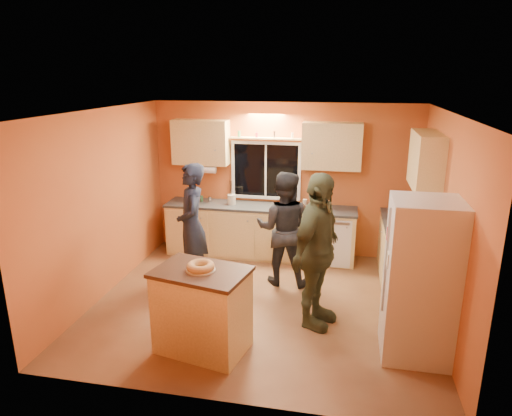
% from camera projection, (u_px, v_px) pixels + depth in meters
% --- Properties ---
extents(ground, '(4.50, 4.50, 0.00)m').
position_uv_depth(ground, '(262.00, 303.00, 6.29)').
color(ground, brown).
rests_on(ground, ground).
extents(room_shell, '(4.54, 4.04, 2.61)m').
position_uv_depth(room_shell, '(276.00, 183.00, 6.19)').
color(room_shell, '#C16731').
rests_on(room_shell, ground).
extents(back_counter, '(4.23, 0.62, 0.90)m').
position_uv_depth(back_counter, '(281.00, 232.00, 7.76)').
color(back_counter, tan).
rests_on(back_counter, ground).
extents(right_counter, '(0.62, 1.84, 0.90)m').
position_uv_depth(right_counter, '(408.00, 270.00, 6.27)').
color(right_counter, tan).
rests_on(right_counter, ground).
extents(refrigerator, '(0.72, 0.70, 1.80)m').
position_uv_depth(refrigerator, '(420.00, 280.00, 4.93)').
color(refrigerator, silver).
rests_on(refrigerator, ground).
extents(island, '(1.13, 0.88, 0.98)m').
position_uv_depth(island, '(202.00, 310.00, 5.12)').
color(island, tan).
rests_on(island, ground).
extents(bundt_pastry, '(0.31, 0.31, 0.09)m').
position_uv_depth(bundt_pastry, '(201.00, 266.00, 4.97)').
color(bundt_pastry, '#B87E4B').
rests_on(bundt_pastry, island).
extents(person_left, '(0.66, 0.78, 1.83)m').
position_uv_depth(person_left, '(192.00, 225.00, 6.68)').
color(person_left, black).
rests_on(person_left, ground).
extents(person_center, '(0.84, 0.66, 1.71)m').
position_uv_depth(person_center, '(284.00, 229.00, 6.70)').
color(person_center, black).
rests_on(person_center, ground).
extents(person_right, '(0.83, 1.24, 1.95)m').
position_uv_depth(person_right, '(317.00, 252.00, 5.51)').
color(person_right, '#383D27').
rests_on(person_right, ground).
extents(mixing_bowl, '(0.38, 0.38, 0.08)m').
position_uv_depth(mixing_bowl, '(312.00, 206.00, 7.52)').
color(mixing_bowl, black).
rests_on(mixing_bowl, back_counter).
extents(utensil_crock, '(0.14, 0.14, 0.17)m').
position_uv_depth(utensil_crock, '(232.00, 200.00, 7.75)').
color(utensil_crock, beige).
rests_on(utensil_crock, back_counter).
extents(potted_plant, '(0.29, 0.25, 0.30)m').
position_uv_depth(potted_plant, '(421.00, 251.00, 5.34)').
color(potted_plant, gray).
rests_on(potted_plant, right_counter).
extents(red_box, '(0.16, 0.12, 0.07)m').
position_uv_depth(red_box, '(416.00, 241.00, 5.99)').
color(red_box, maroon).
rests_on(red_box, right_counter).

